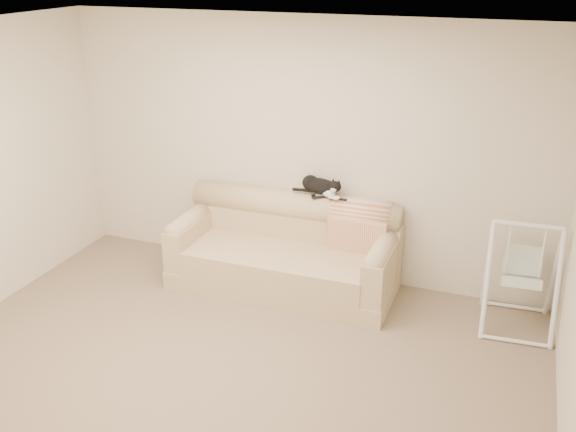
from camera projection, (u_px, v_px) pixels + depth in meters
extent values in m
plane|color=#6E5F4F|center=(221.00, 376.00, 5.09)|extent=(5.00, 5.00, 0.00)
cube|color=beige|center=(305.00, 151.00, 6.33)|extent=(5.00, 0.04, 2.60)
cube|color=beige|center=(12.00, 391.00, 2.86)|extent=(5.00, 0.04, 2.60)
cube|color=white|center=(205.00, 41.00, 4.10)|extent=(5.00, 4.00, 0.02)
cube|color=tan|center=(283.00, 279.00, 6.40)|extent=(2.20, 0.90, 0.18)
cube|color=tan|center=(278.00, 265.00, 6.23)|extent=(1.80, 0.68, 0.24)
cube|color=tan|center=(294.00, 235.00, 6.57)|extent=(2.20, 0.22, 0.50)
cylinder|color=tan|center=(294.00, 206.00, 6.44)|extent=(2.16, 0.28, 0.28)
cube|color=tan|center=(193.00, 238.00, 6.61)|extent=(0.20, 0.88, 0.42)
cylinder|color=tan|center=(192.00, 219.00, 6.53)|extent=(0.18, 0.84, 0.18)
cube|color=tan|center=(382.00, 268.00, 5.97)|extent=(0.20, 0.88, 0.42)
cylinder|color=tan|center=(383.00, 248.00, 5.89)|extent=(0.18, 0.84, 0.18)
cube|color=black|center=(321.00, 196.00, 6.26)|extent=(0.18, 0.13, 0.02)
cube|color=gray|center=(321.00, 195.00, 6.25)|extent=(0.11, 0.08, 0.01)
cube|color=black|center=(339.00, 199.00, 6.19)|extent=(0.17, 0.06, 0.02)
ellipsoid|color=black|center=(321.00, 186.00, 6.27)|extent=(0.39, 0.25, 0.15)
ellipsoid|color=black|center=(311.00, 183.00, 6.34)|extent=(0.20, 0.19, 0.15)
ellipsoid|color=white|center=(329.00, 192.00, 6.21)|extent=(0.16, 0.12, 0.11)
ellipsoid|color=black|center=(335.00, 187.00, 6.14)|extent=(0.14, 0.14, 0.11)
ellipsoid|color=white|center=(333.00, 190.00, 6.11)|extent=(0.07, 0.06, 0.04)
sphere|color=#BF7272|center=(332.00, 190.00, 6.09)|extent=(0.01, 0.01, 0.01)
cone|color=black|center=(333.00, 181.00, 6.14)|extent=(0.05, 0.05, 0.05)
cone|color=black|center=(339.00, 182.00, 6.11)|extent=(0.06, 0.07, 0.05)
sphere|color=olive|center=(331.00, 187.00, 6.11)|extent=(0.02, 0.02, 0.02)
sphere|color=olive|center=(335.00, 188.00, 6.09)|extent=(0.02, 0.02, 0.02)
ellipsoid|color=white|center=(332.00, 197.00, 6.16)|extent=(0.08, 0.10, 0.03)
ellipsoid|color=white|center=(337.00, 198.00, 6.14)|extent=(0.08, 0.10, 0.03)
cylinder|color=black|center=(302.00, 190.00, 6.34)|extent=(0.20, 0.06, 0.03)
cylinder|color=#D06A3F|center=(362.00, 215.00, 6.22)|extent=(0.57, 0.33, 0.33)
cube|color=#D06A3F|center=(357.00, 240.00, 6.14)|extent=(0.57, 0.09, 0.42)
cylinder|color=white|center=(487.00, 280.00, 5.54)|extent=(0.07, 0.35, 0.99)
cylinder|color=white|center=(488.00, 265.00, 5.81)|extent=(0.07, 0.35, 0.99)
cylinder|color=white|center=(557.00, 290.00, 5.39)|extent=(0.07, 0.35, 0.99)
cylinder|color=white|center=(554.00, 273.00, 5.66)|extent=(0.07, 0.35, 0.99)
cylinder|color=white|center=(529.00, 225.00, 5.41)|extent=(0.57, 0.08, 0.04)
cylinder|color=white|center=(515.00, 341.00, 5.50)|extent=(0.57, 0.07, 0.03)
cylinder|color=white|center=(513.00, 306.00, 6.04)|extent=(0.57, 0.07, 0.03)
cube|color=white|center=(521.00, 282.00, 5.58)|extent=(0.35, 0.32, 0.19)
cube|color=white|center=(523.00, 260.00, 5.64)|extent=(0.34, 0.17, 0.26)
cylinder|color=white|center=(508.00, 248.00, 5.54)|extent=(0.02, 0.02, 0.47)
cylinder|color=white|center=(543.00, 252.00, 5.46)|extent=(0.02, 0.02, 0.47)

